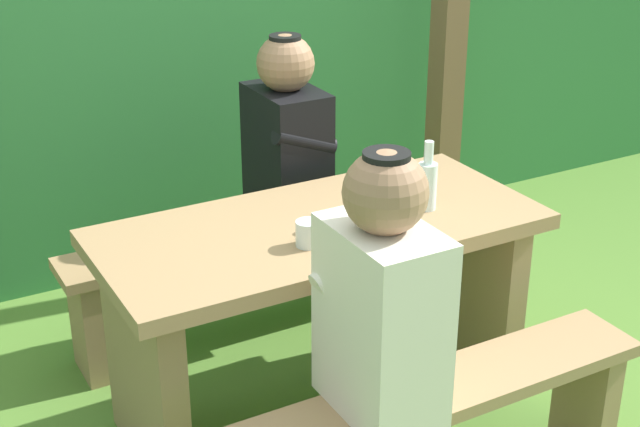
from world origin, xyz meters
TOP-DOWN VIEW (x-y plane):
  - ground_plane at (0.00, 0.00)m, footprint 12.00×12.00m
  - hedge_backdrop at (0.00, 1.83)m, footprint 6.40×1.09m
  - pergola_post_right at (1.18, 0.95)m, footprint 0.12×0.12m
  - picnic_table at (0.00, 0.00)m, footprint 1.40×0.64m
  - bench_near at (0.00, -0.59)m, footprint 1.40×0.24m
  - bench_far at (0.00, 0.59)m, footprint 1.40×0.24m
  - person_white_shirt at (-0.15, -0.59)m, footprint 0.25×0.35m
  - person_black_coat at (0.19, 0.59)m, footprint 0.25×0.35m
  - drinking_glass at (-0.11, -0.13)m, footprint 0.07×0.07m
  - bottle_left at (0.17, -0.07)m, footprint 0.06×0.06m
  - bottle_right at (0.35, -0.07)m, footprint 0.06×0.06m

SIDE VIEW (x-z plane):
  - ground_plane at x=0.00m, z-range 0.00..0.00m
  - bench_near at x=0.00m, z-range 0.10..0.53m
  - bench_far at x=0.00m, z-range 0.10..0.53m
  - picnic_table at x=0.00m, z-range 0.13..0.83m
  - drinking_glass at x=-0.11m, z-range 0.70..0.78m
  - person_white_shirt at x=-0.15m, z-range 0.41..1.13m
  - person_black_coat at x=0.19m, z-range 0.41..1.13m
  - bottle_right at x=0.35m, z-range 0.68..0.91m
  - bottle_left at x=0.17m, z-range 0.68..0.92m
  - hedge_backdrop at x=0.00m, z-range 0.00..1.88m
  - pergola_post_right at x=1.18m, z-range 0.00..2.20m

